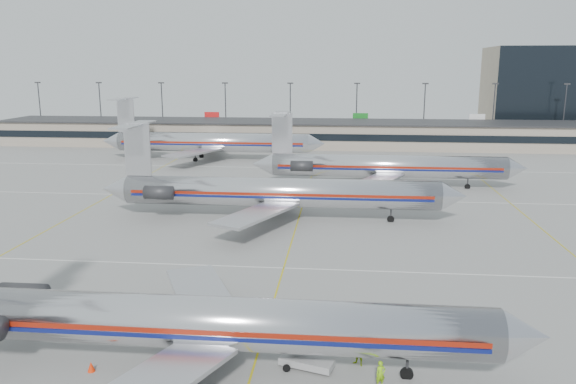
# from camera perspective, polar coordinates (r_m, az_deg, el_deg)

# --- Properties ---
(ground) EXTENTS (260.00, 260.00, 0.00)m
(ground) POSITION_cam_1_polar(r_m,az_deg,el_deg) (46.57, -1.77, -11.97)
(ground) COLOR gray
(ground) RESTS_ON ground
(apron_markings) EXTENTS (160.00, 0.15, 0.02)m
(apron_markings) POSITION_cam_1_polar(r_m,az_deg,el_deg) (55.76, -0.44, -7.72)
(apron_markings) COLOR silver
(apron_markings) RESTS_ON ground
(terminal) EXTENTS (162.00, 17.00, 6.25)m
(terminal) POSITION_cam_1_polar(r_m,az_deg,el_deg) (141.02, 3.35, 5.96)
(terminal) COLOR gray
(terminal) RESTS_ON ground
(light_mast_row) EXTENTS (163.60, 0.40, 15.28)m
(light_mast_row) POSITION_cam_1_polar(r_m,az_deg,el_deg) (154.48, 3.60, 8.55)
(light_mast_row) COLOR #38383D
(light_mast_row) RESTS_ON ground
(distant_building) EXTENTS (30.00, 20.00, 25.00)m
(distant_building) POSITION_cam_1_polar(r_m,az_deg,el_deg) (179.26, 24.32, 9.29)
(distant_building) COLOR tan
(distant_building) RESTS_ON ground
(jet_foreground) EXTENTS (43.29, 25.49, 11.33)m
(jet_foreground) POSITION_cam_1_polar(r_m,az_deg,el_deg) (37.74, -9.78, -12.80)
(jet_foreground) COLOR silver
(jet_foreground) RESTS_ON ground
(jet_second_row) EXTENTS (47.38, 27.90, 12.40)m
(jet_second_row) POSITION_cam_1_polar(r_m,az_deg,el_deg) (72.42, -1.55, 0.01)
(jet_second_row) COLOR silver
(jet_second_row) RESTS_ON ground
(jet_third_row) EXTENTS (44.58, 27.42, 12.19)m
(jet_third_row) POSITION_cam_1_polar(r_m,az_deg,el_deg) (93.24, 9.51, 2.64)
(jet_third_row) COLOR silver
(jet_third_row) RESTS_ON ground
(jet_back_row) EXTENTS (48.02, 29.54, 13.13)m
(jet_back_row) POSITION_cam_1_polar(r_m,az_deg,el_deg) (120.78, -8.13, 5.05)
(jet_back_row) COLOR silver
(jet_back_row) RESTS_ON ground
(tug_left) EXTENTS (2.34, 1.57, 1.74)m
(tug_left) POSITION_cam_1_polar(r_m,az_deg,el_deg) (36.78, -11.33, -17.98)
(tug_left) COLOR #091534
(tug_left) RESTS_ON ground
(belt_loader) EXTENTS (4.31, 2.25, 2.20)m
(belt_loader) POSITION_cam_1_polar(r_m,az_deg,el_deg) (38.35, 2.03, -16.71)
(belt_loader) COLOR #989898
(belt_loader) RESTS_ON ground
(ramp_worker_near) EXTENTS (0.72, 0.60, 1.70)m
(ramp_worker_near) POSITION_cam_1_polar(r_m,az_deg,el_deg) (36.80, 9.39, -17.78)
(ramp_worker_near) COLOR #84C812
(ramp_worker_near) RESTS_ON ground
(ramp_worker_far) EXTENTS (1.12, 1.07, 1.82)m
(ramp_worker_far) POSITION_cam_1_polar(r_m,az_deg,el_deg) (38.81, 7.23, -15.89)
(ramp_worker_far) COLOR #9AC412
(ramp_worker_far) RESTS_ON ground
(cone_left) EXTENTS (0.54, 0.54, 0.68)m
(cone_left) POSITION_cam_1_polar(r_m,az_deg,el_deg) (40.23, -19.37, -16.39)
(cone_left) COLOR #F02D08
(cone_left) RESTS_ON ground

